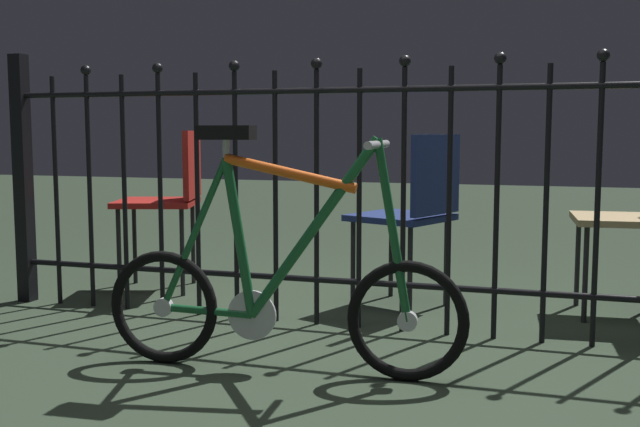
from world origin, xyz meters
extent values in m
plane|color=#2D3B2B|center=(0.00, 0.00, 0.00)|extent=(20.00, 20.00, 0.00)
cylinder|color=black|center=(-1.79, 0.67, 0.56)|extent=(0.02, 0.02, 1.12)
sphere|color=black|center=(-1.79, 0.67, 1.14)|extent=(0.05, 0.05, 0.05)
cylinder|color=black|center=(-1.60, 0.67, 0.56)|extent=(0.02, 0.02, 1.12)
cylinder|color=black|center=(-1.41, 0.67, 0.56)|extent=(0.02, 0.02, 1.12)
sphere|color=black|center=(-1.41, 0.67, 1.14)|extent=(0.05, 0.05, 0.05)
cylinder|color=black|center=(-1.21, 0.67, 0.56)|extent=(0.02, 0.02, 1.12)
cylinder|color=black|center=(-1.02, 0.67, 0.56)|extent=(0.02, 0.02, 1.12)
sphere|color=black|center=(-1.02, 0.67, 1.14)|extent=(0.05, 0.05, 0.05)
cylinder|color=black|center=(-0.83, 0.67, 0.56)|extent=(0.02, 0.02, 1.12)
cylinder|color=black|center=(-0.63, 0.67, 0.56)|extent=(0.02, 0.02, 1.12)
sphere|color=black|center=(-0.63, 0.67, 1.14)|extent=(0.05, 0.05, 0.05)
cylinder|color=black|center=(-0.44, 0.67, 0.56)|extent=(0.02, 0.02, 1.12)
cylinder|color=black|center=(-0.25, 0.67, 0.56)|extent=(0.02, 0.02, 1.12)
sphere|color=black|center=(-0.25, 0.67, 1.14)|extent=(0.05, 0.05, 0.05)
cylinder|color=black|center=(-0.06, 0.67, 0.56)|extent=(0.02, 0.02, 1.12)
cylinder|color=black|center=(0.14, 0.67, 0.56)|extent=(0.02, 0.02, 1.12)
sphere|color=black|center=(0.14, 0.67, 1.14)|extent=(0.05, 0.05, 0.05)
cylinder|color=black|center=(0.33, 0.67, 0.56)|extent=(0.02, 0.02, 1.12)
cylinder|color=black|center=(0.52, 0.67, 0.56)|extent=(0.02, 0.02, 1.12)
sphere|color=black|center=(0.52, 0.67, 1.14)|extent=(0.05, 0.05, 0.05)
cylinder|color=black|center=(0.72, 0.67, 0.56)|extent=(0.02, 0.02, 1.12)
cylinder|color=black|center=(0.91, 0.67, 0.56)|extent=(0.02, 0.02, 1.12)
sphere|color=black|center=(0.91, 0.67, 1.14)|extent=(0.05, 0.05, 0.05)
cylinder|color=black|center=(0.00, 0.67, 0.20)|extent=(3.58, 0.03, 0.03)
cylinder|color=black|center=(0.00, 0.67, 1.03)|extent=(3.58, 0.03, 0.03)
cube|color=black|center=(-1.79, 0.67, 0.62)|extent=(0.07, 0.07, 1.23)
torus|color=black|center=(-0.61, -0.04, 0.21)|extent=(0.42, 0.07, 0.42)
cylinder|color=silver|center=(-0.61, -0.04, 0.21)|extent=(0.07, 0.04, 0.07)
torus|color=black|center=(0.29, 0.04, 0.21)|extent=(0.42, 0.07, 0.42)
cylinder|color=silver|center=(0.29, 0.04, 0.21)|extent=(0.07, 0.04, 0.07)
cylinder|color=#19592D|center=(-0.05, 0.01, 0.51)|extent=(0.48, 0.07, 0.65)
cylinder|color=#EA5914|center=(-0.13, 0.00, 0.71)|extent=(0.48, 0.07, 0.14)
cylinder|color=#19592D|center=(-0.31, -0.01, 0.48)|extent=(0.13, 0.05, 0.57)
cylinder|color=#19592D|center=(-0.44, -0.02, 0.20)|extent=(0.34, 0.06, 0.04)
cylinder|color=#19592D|center=(-0.48, -0.03, 0.48)|extent=(0.28, 0.05, 0.56)
cylinder|color=#19592D|center=(0.23, 0.03, 0.52)|extent=(0.14, 0.04, 0.63)
cylinder|color=silver|center=(0.18, 0.03, 0.82)|extent=(0.03, 0.03, 0.02)
cylinder|color=silver|center=(0.18, 0.03, 0.81)|extent=(0.06, 0.40, 0.03)
cylinder|color=silver|center=(-0.36, -0.02, 0.79)|extent=(0.03, 0.03, 0.07)
cube|color=black|center=(-0.36, -0.02, 0.85)|extent=(0.21, 0.11, 0.05)
cylinder|color=silver|center=(-0.27, -0.01, 0.20)|extent=(0.18, 0.03, 0.18)
cylinder|color=black|center=(-0.18, 1.04, 0.21)|extent=(0.02, 0.02, 0.43)
cylinder|color=black|center=(-0.06, 1.34, 0.21)|extent=(0.02, 0.02, 0.43)
cylinder|color=black|center=(0.12, 0.92, 0.21)|extent=(0.02, 0.02, 0.43)
cylinder|color=black|center=(0.24, 1.22, 0.21)|extent=(0.02, 0.02, 0.43)
cube|color=navy|center=(0.03, 1.13, 0.44)|extent=(0.53, 0.53, 0.03)
cube|color=navy|center=(0.21, 1.06, 0.65)|extent=(0.17, 0.37, 0.37)
cylinder|color=black|center=(-1.41, 0.92, 0.23)|extent=(0.02, 0.02, 0.46)
cylinder|color=black|center=(-1.51, 1.23, 0.23)|extent=(0.02, 0.02, 0.46)
cylinder|color=black|center=(-1.10, 1.02, 0.23)|extent=(0.02, 0.02, 0.46)
cylinder|color=black|center=(-1.20, 1.33, 0.23)|extent=(0.02, 0.02, 0.46)
cube|color=#A51E19|center=(-1.30, 1.13, 0.47)|extent=(0.52, 0.52, 0.03)
cube|color=#A51E19|center=(-1.12, 1.18, 0.68)|extent=(0.15, 0.38, 0.36)
cylinder|color=black|center=(0.89, 1.07, 0.22)|extent=(0.02, 0.02, 0.44)
cylinder|color=black|center=(0.86, 1.41, 0.22)|extent=(0.02, 0.02, 0.44)
cube|color=tan|center=(1.04, 1.25, 0.45)|extent=(0.47, 0.47, 0.03)
camera|label=1|loc=(0.78, -2.46, 0.85)|focal=42.53mm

